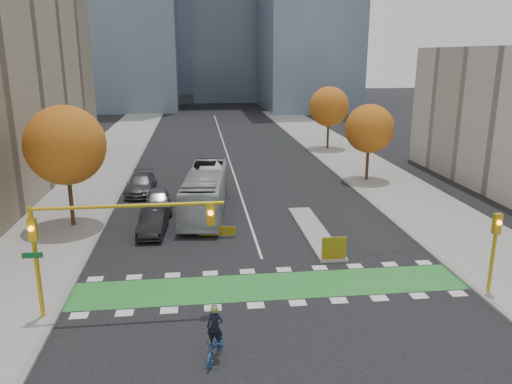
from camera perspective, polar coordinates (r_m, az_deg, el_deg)
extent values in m
plane|color=black|center=(24.38, 2.24, -12.25)|extent=(300.00, 300.00, 0.00)
cube|color=gray|center=(43.96, -19.74, -0.31)|extent=(7.00, 120.00, 0.15)
cube|color=gray|center=(46.06, 15.05, 0.77)|extent=(7.00, 120.00, 0.15)
cube|color=gray|center=(43.30, -15.23, -0.17)|extent=(0.30, 120.00, 0.16)
cube|color=gray|center=(44.88, 10.89, 0.65)|extent=(0.30, 120.00, 0.16)
cube|color=#2A8231|center=(25.70, 1.71, -10.70)|extent=(20.00, 3.00, 0.01)
cube|color=silver|center=(62.44, -3.52, 4.97)|extent=(0.15, 70.00, 0.01)
cube|color=black|center=(53.68, 5.15, 3.21)|extent=(2.50, 50.00, 0.01)
cube|color=gray|center=(33.18, 6.65, -4.47)|extent=(1.60, 10.00, 0.16)
cube|color=yellow|center=(28.59, 8.91, -6.35)|extent=(1.40, 0.12, 1.30)
cylinder|color=#332114|center=(35.46, -20.49, 0.25)|extent=(0.28, 0.28, 5.25)
sphere|color=#B84616|center=(34.84, -20.95, 5.01)|extent=(5.20, 5.20, 5.20)
cylinder|color=#332114|center=(46.87, 12.64, 3.94)|extent=(0.28, 0.28, 4.55)
sphere|color=#B84616|center=(46.44, 12.83, 7.08)|extent=(4.40, 4.40, 4.40)
cylinder|color=#332114|center=(62.06, 8.24, 7.07)|extent=(0.28, 0.28, 4.90)
sphere|color=#B84616|center=(61.72, 8.34, 9.64)|extent=(4.80, 4.80, 4.80)
cylinder|color=#BF9914|center=(23.63, -23.76, -7.61)|extent=(0.20, 0.20, 5.20)
cylinder|color=#BF9914|center=(21.92, -14.44, -1.55)|extent=(8.20, 0.16, 0.16)
cube|color=#BF9914|center=(23.08, -24.19, -3.94)|extent=(0.35, 0.28, 1.00)
sphere|color=orange|center=(22.89, -24.35, -3.86)|extent=(0.22, 0.22, 0.22)
cube|color=#BF9914|center=(21.87, -5.22, -2.53)|extent=(0.35, 0.28, 1.00)
sphere|color=orange|center=(21.67, -5.22, -2.42)|extent=(0.22, 0.22, 0.22)
cube|color=#0C5926|center=(23.06, -24.20, -6.62)|extent=(0.85, 0.04, 0.25)
cylinder|color=#BF9914|center=(26.75, 25.44, -6.53)|extent=(0.18, 0.18, 4.00)
cube|color=#BF9914|center=(26.23, 25.84, -3.28)|extent=(0.35, 0.28, 1.00)
sphere|color=orange|center=(26.06, 26.07, -3.20)|extent=(0.22, 0.22, 0.22)
imported|color=#1E498D|center=(20.08, -4.67, -17.20)|extent=(1.26, 2.05, 1.02)
imported|color=black|center=(19.63, -4.73, -15.08)|extent=(0.73, 0.59, 1.73)
sphere|color=#597F2D|center=(19.28, -4.77, -13.25)|extent=(0.29, 0.29, 0.29)
imported|color=#ABB0B3|center=(36.88, -5.83, 0.07)|extent=(3.94, 11.67, 3.19)
imported|color=gray|center=(38.05, -11.10, -0.91)|extent=(2.30, 4.82, 1.59)
imported|color=black|center=(33.31, -11.68, -3.39)|extent=(1.87, 4.67, 1.51)
imported|color=#55565B|center=(43.03, -13.02, 0.87)|extent=(2.43, 5.54, 1.58)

